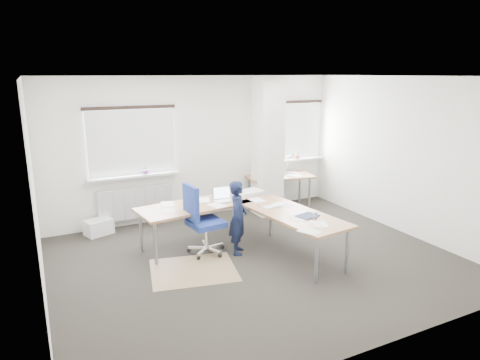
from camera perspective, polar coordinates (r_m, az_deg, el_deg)
name	(u,v)px	position (r m, az deg, el deg)	size (l,w,h in m)	color
ground	(256,260)	(6.81, 2.18, -10.63)	(6.00, 6.00, 0.00)	black
room_shell	(254,145)	(6.76, 1.85, 4.73)	(6.04, 5.04, 2.82)	silver
floor_mat	(193,270)	(6.52, -6.23, -11.85)	(1.24, 1.05, 0.01)	#8D724D
white_crate	(99,227)	(8.20, -18.33, -5.95)	(0.46, 0.32, 0.28)	white
desk_main	(246,210)	(6.94, 0.77, -3.98)	(2.73, 2.63, 0.96)	#8F623D
desk_side	(279,177)	(9.16, 5.27, 0.38)	(1.50, 0.93, 1.22)	#8F623D
task_chair	(204,235)	(6.93, -4.84, -7.27)	(0.64, 0.63, 1.17)	navy
person	(238,217)	(6.86, -0.26, -5.02)	(0.44, 0.29, 1.20)	black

